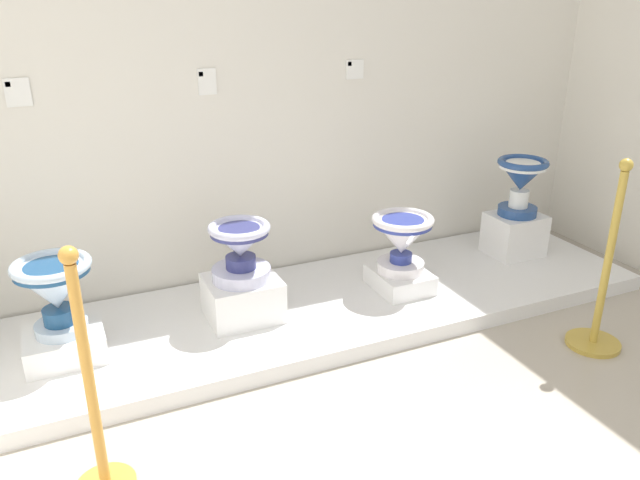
# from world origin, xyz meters

# --- Properties ---
(wall_back) EXTENTS (4.44, 0.06, 2.89)m
(wall_back) POSITION_xyz_m (2.12, 2.96, 1.44)
(wall_back) COLOR silver
(wall_back) RESTS_ON ground_plane
(display_platform) EXTENTS (3.76, 1.03, 0.09)m
(display_platform) POSITION_xyz_m (2.12, 2.39, 0.04)
(display_platform) COLOR white
(display_platform) RESTS_ON ground_plane
(plinth_block_pale_glazed) EXTENTS (0.36, 0.32, 0.13)m
(plinth_block_pale_glazed) POSITION_xyz_m (0.72, 2.38, 0.16)
(plinth_block_pale_glazed) COLOR white
(plinth_block_pale_glazed) RESTS_ON display_platform
(antique_toilet_pale_glazed) EXTENTS (0.36, 0.36, 0.36)m
(antique_toilet_pale_glazed) POSITION_xyz_m (0.72, 2.38, 0.46)
(antique_toilet_pale_glazed) COLOR silver
(antique_toilet_pale_glazed) RESTS_ON plinth_block_pale_glazed
(plinth_block_slender_white) EXTENTS (0.38, 0.33, 0.22)m
(plinth_block_slender_white) POSITION_xyz_m (1.62, 2.40, 0.20)
(plinth_block_slender_white) COLOR white
(plinth_block_slender_white) RESTS_ON display_platform
(antique_toilet_slender_white) EXTENTS (0.32, 0.32, 0.31)m
(antique_toilet_slender_white) POSITION_xyz_m (1.62, 2.40, 0.50)
(antique_toilet_slender_white) COLOR silver
(antique_toilet_slender_white) RESTS_ON plinth_block_slender_white
(plinth_block_rightmost) EXTENTS (0.30, 0.35, 0.11)m
(plinth_block_rightmost) POSITION_xyz_m (2.56, 2.35, 0.15)
(plinth_block_rightmost) COLOR white
(plinth_block_rightmost) RESTS_ON display_platform
(antique_toilet_rightmost) EXTENTS (0.35, 0.35, 0.34)m
(antique_toilet_rightmost) POSITION_xyz_m (2.56, 2.35, 0.42)
(antique_toilet_rightmost) COLOR white
(antique_toilet_rightmost) RESTS_ON plinth_block_rightmost
(plinth_block_squat_floral) EXTENTS (0.34, 0.28, 0.27)m
(plinth_block_squat_floral) POSITION_xyz_m (3.51, 2.49, 0.23)
(plinth_block_squat_floral) COLOR white
(plinth_block_squat_floral) RESTS_ON display_platform
(antique_toilet_squat_floral) EXTENTS (0.32, 0.32, 0.37)m
(antique_toilet_squat_floral) POSITION_xyz_m (3.51, 2.49, 0.61)
(antique_toilet_squat_floral) COLOR navy
(antique_toilet_squat_floral) RESTS_ON plinth_block_squat_floral
(info_placard_first) EXTENTS (0.12, 0.01, 0.14)m
(info_placard_first) POSITION_xyz_m (0.70, 2.93, 1.26)
(info_placard_first) COLOR white
(info_placard_second) EXTENTS (0.10, 0.01, 0.14)m
(info_placard_second) POSITION_xyz_m (1.64, 2.93, 1.26)
(info_placard_second) COLOR white
(info_placard_third) EXTENTS (0.11, 0.01, 0.11)m
(info_placard_third) POSITION_xyz_m (2.53, 2.93, 1.28)
(info_placard_third) COLOR white
(stanchion_post_near_left) EXTENTS (0.22, 0.22, 0.98)m
(stanchion_post_near_left) POSITION_xyz_m (0.79, 1.51, 0.33)
(stanchion_post_near_left) COLOR gold
(stanchion_post_near_left) RESTS_ON ground_plane
(stanchion_post_near_right) EXTENTS (0.27, 0.27, 1.00)m
(stanchion_post_near_right) POSITION_xyz_m (3.23, 1.52, 0.28)
(stanchion_post_near_right) COLOR gold
(stanchion_post_near_right) RESTS_ON ground_plane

